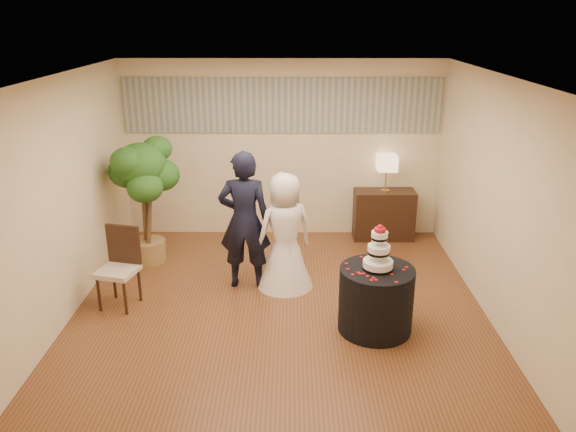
{
  "coord_description": "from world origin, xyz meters",
  "views": [
    {
      "loc": [
        0.14,
        -6.19,
        3.45
      ],
      "look_at": [
        0.1,
        0.4,
        1.05
      ],
      "focal_mm": 35.0,
      "sensor_mm": 36.0,
      "label": 1
    }
  ],
  "objects_px": {
    "bride": "(285,231)",
    "ficus_tree": "(144,201)",
    "groom": "(245,221)",
    "side_chair": "(117,269)",
    "cake_table": "(376,299)",
    "wedding_cake": "(379,247)",
    "console": "(384,215)",
    "table_lamp": "(386,173)"
  },
  "relations": [
    {
      "from": "bride",
      "to": "side_chair",
      "type": "distance_m",
      "value": 2.14
    },
    {
      "from": "cake_table",
      "to": "side_chair",
      "type": "relative_size",
      "value": 0.84
    },
    {
      "from": "cake_table",
      "to": "wedding_cake",
      "type": "distance_m",
      "value": 0.65
    },
    {
      "from": "bride",
      "to": "console",
      "type": "bearing_deg",
      "value": -157.13
    },
    {
      "from": "console",
      "to": "ficus_tree",
      "type": "distance_m",
      "value": 3.73
    },
    {
      "from": "groom",
      "to": "wedding_cake",
      "type": "xyz_separation_m",
      "value": [
        1.56,
        -1.1,
        0.1
      ]
    },
    {
      "from": "side_chair",
      "to": "cake_table",
      "type": "bearing_deg",
      "value": 4.23
    },
    {
      "from": "groom",
      "to": "side_chair",
      "type": "distance_m",
      "value": 1.68
    },
    {
      "from": "bride",
      "to": "console",
      "type": "distance_m",
      "value": 2.34
    },
    {
      "from": "wedding_cake",
      "to": "cake_table",
      "type": "bearing_deg",
      "value": 0.0
    },
    {
      "from": "cake_table",
      "to": "side_chair",
      "type": "xyz_separation_m",
      "value": [
        -3.09,
        0.53,
        0.12
      ]
    },
    {
      "from": "ficus_tree",
      "to": "side_chair",
      "type": "distance_m",
      "value": 1.42
    },
    {
      "from": "wedding_cake",
      "to": "side_chair",
      "type": "xyz_separation_m",
      "value": [
        -3.09,
        0.53,
        -0.53
      ]
    },
    {
      "from": "console",
      "to": "ficus_tree",
      "type": "xyz_separation_m",
      "value": [
        -3.57,
        -0.92,
        0.53
      ]
    },
    {
      "from": "groom",
      "to": "side_chair",
      "type": "relative_size",
      "value": 1.84
    },
    {
      "from": "cake_table",
      "to": "side_chair",
      "type": "bearing_deg",
      "value": 170.29
    },
    {
      "from": "groom",
      "to": "cake_table",
      "type": "height_order",
      "value": "groom"
    },
    {
      "from": "groom",
      "to": "table_lamp",
      "type": "xyz_separation_m",
      "value": [
        2.09,
        1.7,
        0.16
      ]
    },
    {
      "from": "console",
      "to": "side_chair",
      "type": "bearing_deg",
      "value": -148.14
    },
    {
      "from": "cake_table",
      "to": "side_chair",
      "type": "height_order",
      "value": "side_chair"
    },
    {
      "from": "console",
      "to": "side_chair",
      "type": "distance_m",
      "value": 4.26
    },
    {
      "from": "bride",
      "to": "console",
      "type": "relative_size",
      "value": 1.63
    },
    {
      "from": "ficus_tree",
      "to": "side_chair",
      "type": "relative_size",
      "value": 1.86
    },
    {
      "from": "cake_table",
      "to": "side_chair",
      "type": "distance_m",
      "value": 3.13
    },
    {
      "from": "groom",
      "to": "cake_table",
      "type": "relative_size",
      "value": 2.19
    },
    {
      "from": "wedding_cake",
      "to": "table_lamp",
      "type": "xyz_separation_m",
      "value": [
        0.52,
        2.8,
        0.06
      ]
    },
    {
      "from": "wedding_cake",
      "to": "ficus_tree",
      "type": "relative_size",
      "value": 0.29
    },
    {
      "from": "console",
      "to": "side_chair",
      "type": "height_order",
      "value": "side_chair"
    },
    {
      "from": "groom",
      "to": "console",
      "type": "xyz_separation_m",
      "value": [
        2.09,
        1.7,
        -0.53
      ]
    },
    {
      "from": "bride",
      "to": "table_lamp",
      "type": "xyz_separation_m",
      "value": [
        1.57,
        1.7,
        0.31
      ]
    },
    {
      "from": "bride",
      "to": "ficus_tree",
      "type": "distance_m",
      "value": 2.16
    },
    {
      "from": "bride",
      "to": "side_chair",
      "type": "relative_size",
      "value": 1.56
    },
    {
      "from": "console",
      "to": "ficus_tree",
      "type": "relative_size",
      "value": 0.51
    },
    {
      "from": "side_chair",
      "to": "ficus_tree",
      "type": "bearing_deg",
      "value": 102.52
    },
    {
      "from": "wedding_cake",
      "to": "table_lamp",
      "type": "distance_m",
      "value": 2.85
    },
    {
      "from": "wedding_cake",
      "to": "ficus_tree",
      "type": "bearing_deg",
      "value": 148.37
    },
    {
      "from": "table_lamp",
      "to": "side_chair",
      "type": "xyz_separation_m",
      "value": [
        -3.61,
        -2.27,
        -0.58
      ]
    },
    {
      "from": "ficus_tree",
      "to": "side_chair",
      "type": "xyz_separation_m",
      "value": [
        -0.03,
        -1.35,
        -0.43
      ]
    },
    {
      "from": "bride",
      "to": "ficus_tree",
      "type": "bearing_deg",
      "value": -45.74
    },
    {
      "from": "wedding_cake",
      "to": "ficus_tree",
      "type": "distance_m",
      "value": 3.59
    },
    {
      "from": "wedding_cake",
      "to": "groom",
      "type": "bearing_deg",
      "value": 144.82
    },
    {
      "from": "console",
      "to": "table_lamp",
      "type": "height_order",
      "value": "table_lamp"
    }
  ]
}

